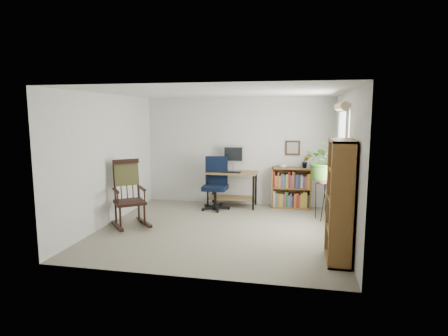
% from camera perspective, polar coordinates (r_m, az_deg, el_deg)
% --- Properties ---
extents(floor, '(4.20, 4.00, 0.00)m').
position_cam_1_polar(floor, '(6.74, -0.68, -9.35)').
color(floor, gray).
rests_on(floor, ground).
extents(ceiling, '(4.20, 4.00, 0.00)m').
position_cam_1_polar(ceiling, '(6.44, -0.72, 11.46)').
color(ceiling, silver).
rests_on(ceiling, ground).
extents(wall_back, '(4.20, 0.00, 2.40)m').
position_cam_1_polar(wall_back, '(8.44, 2.15, 2.54)').
color(wall_back, silver).
rests_on(wall_back, ground).
extents(wall_front, '(4.20, 0.00, 2.40)m').
position_cam_1_polar(wall_front, '(4.57, -5.96, -2.38)').
color(wall_front, silver).
rests_on(wall_front, ground).
extents(wall_left, '(0.00, 4.00, 2.40)m').
position_cam_1_polar(wall_left, '(7.22, -17.23, 1.20)').
color(wall_left, silver).
rests_on(wall_left, ground).
extents(wall_right, '(0.00, 4.00, 2.40)m').
position_cam_1_polar(wall_right, '(6.39, 18.06, 0.29)').
color(wall_right, silver).
rests_on(wall_right, ground).
extents(window, '(0.12, 1.20, 1.50)m').
position_cam_1_polar(window, '(6.65, 17.50, 2.36)').
color(window, white).
rests_on(window, wall_right).
extents(desk, '(1.08, 0.59, 0.78)m').
position_cam_1_polar(desk, '(8.28, 1.26, -3.25)').
color(desk, olive).
rests_on(desk, floor).
extents(monitor, '(0.46, 0.16, 0.56)m').
position_cam_1_polar(monitor, '(8.31, 1.45, 1.46)').
color(monitor, '#B1B1B6').
rests_on(monitor, desk).
extents(keyboard, '(0.40, 0.15, 0.02)m').
position_cam_1_polar(keyboard, '(8.09, 1.12, -0.63)').
color(keyboard, black).
rests_on(keyboard, desk).
extents(office_chair, '(0.67, 0.67, 1.14)m').
position_cam_1_polar(office_chair, '(7.97, -1.36, -2.35)').
color(office_chair, black).
rests_on(office_chair, floor).
extents(rocking_chair, '(1.15, 1.24, 1.24)m').
position_cam_1_polar(rocking_chair, '(6.99, -14.23, -3.73)').
color(rocking_chair, black).
rests_on(rocking_chair, floor).
extents(low_bookshelf, '(0.84, 0.28, 0.89)m').
position_cam_1_polar(low_bookshelf, '(8.26, 10.24, -3.00)').
color(low_bookshelf, brown).
rests_on(low_bookshelf, floor).
extents(tall_bookshelf, '(0.32, 0.74, 1.70)m').
position_cam_1_polar(tall_bookshelf, '(5.40, 17.26, -4.86)').
color(tall_bookshelf, brown).
rests_on(tall_bookshelf, floor).
extents(plant_stand, '(0.29, 0.29, 0.84)m').
position_cam_1_polar(plant_stand, '(7.48, 14.63, -4.50)').
color(plant_stand, black).
rests_on(plant_stand, floor).
extents(spider_plant, '(1.69, 1.88, 1.46)m').
position_cam_1_polar(spider_plant, '(7.33, 14.94, 3.86)').
color(spider_plant, '#396624').
rests_on(spider_plant, plant_stand).
extents(potted_plant_small, '(0.13, 0.24, 0.11)m').
position_cam_1_polar(potted_plant_small, '(8.19, 12.29, 0.38)').
color(potted_plant_small, '#396624').
rests_on(potted_plant_small, low_bookshelf).
extents(framed_picture, '(0.32, 0.04, 0.32)m').
position_cam_1_polar(framed_picture, '(8.29, 10.41, 3.03)').
color(framed_picture, black).
rests_on(framed_picture, wall_back).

